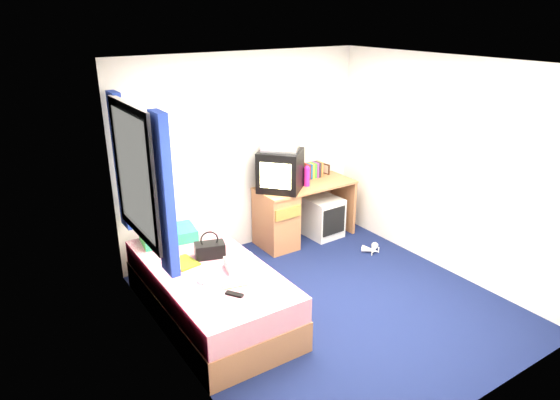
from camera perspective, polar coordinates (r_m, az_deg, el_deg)
ground at (r=5.26m, az=5.58°, el=-11.71°), size 3.40×3.40×0.00m
room_shell at (r=4.65m, az=6.20°, el=3.56°), size 3.40×3.40×3.40m
bed at (r=4.97m, az=-8.00°, el=-10.32°), size 1.01×2.00×0.54m
pillow at (r=5.41m, az=-12.62°, el=-3.93°), size 0.60×0.42×0.12m
desk at (r=6.34m, az=0.79°, el=-1.56°), size 1.30×0.55×0.75m
storage_cube at (r=6.62m, az=5.00°, el=-1.98°), size 0.44×0.44×0.52m
crt_tv at (r=6.09m, az=0.04°, el=3.42°), size 0.68×0.68×0.50m
vcr at (r=6.01m, az=0.05°, el=6.07°), size 0.53×0.52×0.08m
book_row at (r=6.61m, az=3.81°, el=3.43°), size 0.24×0.13×0.20m
picture_frame at (r=6.77m, az=5.29°, el=3.56°), size 0.04×0.12×0.14m
pink_water_bottle at (r=6.27m, az=3.08°, el=2.65°), size 0.08×0.08×0.24m
aerosol_can at (r=6.25m, az=1.71°, el=2.42°), size 0.06×0.06×0.20m
handbag at (r=4.98m, az=-8.02°, el=-5.60°), size 0.33×0.24×0.27m
towel at (r=4.75m, az=-4.49°, el=-7.29°), size 0.33×0.29×0.09m
magazine at (r=4.93m, az=-10.92°, el=-7.03°), size 0.25×0.31×0.01m
water_bottle at (r=4.62m, az=-8.46°, el=-8.53°), size 0.20×0.18×0.07m
colour_swatch_fan at (r=4.49m, az=-5.18°, el=-9.73°), size 0.23×0.11×0.01m
remote_control at (r=4.36m, az=-5.23°, el=-10.67°), size 0.13×0.16×0.02m
window_assembly at (r=4.71m, az=-15.85°, el=2.68°), size 0.11×1.42×1.40m
white_heels at (r=6.33m, az=10.51°, el=-5.61°), size 0.26×0.23×0.09m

